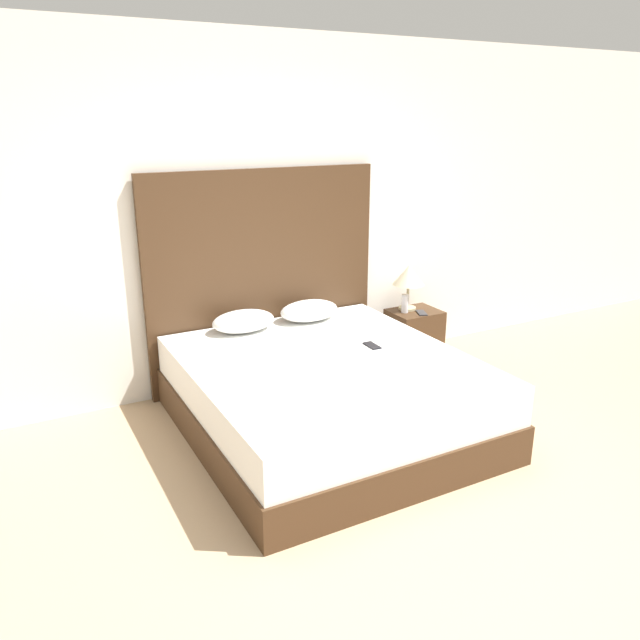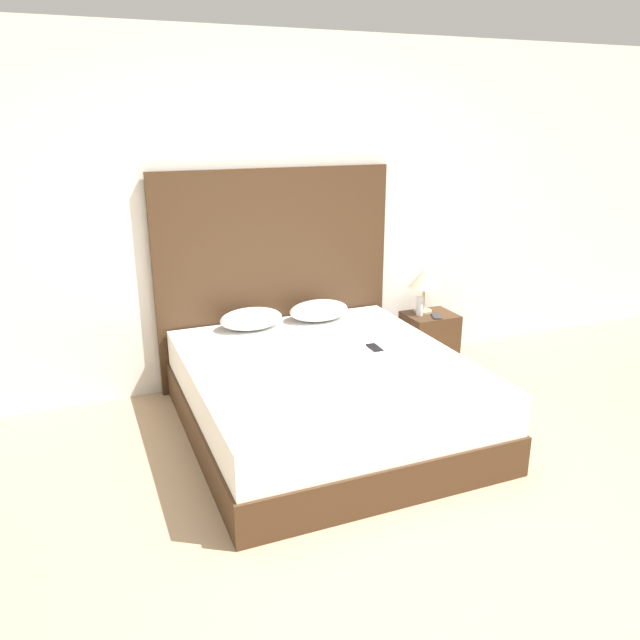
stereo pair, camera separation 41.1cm
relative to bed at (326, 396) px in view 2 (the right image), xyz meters
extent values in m
plane|color=tan|center=(-0.06, -1.45, -0.26)|extent=(16.00, 16.00, 0.00)
cube|color=white|center=(-0.06, 1.11, 1.09)|extent=(10.00, 0.06, 2.70)
cube|color=#422B19|center=(0.00, 0.00, -0.13)|extent=(1.83, 2.02, 0.26)
cube|color=white|center=(0.00, 0.00, 0.13)|extent=(1.79, 1.98, 0.27)
cube|color=#422B19|center=(0.00, 1.03, 0.59)|extent=(1.92, 0.05, 1.72)
ellipsoid|color=white|center=(-0.28, 0.80, 0.35)|extent=(0.48, 0.31, 0.16)
ellipsoid|color=white|center=(0.28, 0.80, 0.35)|extent=(0.48, 0.31, 0.16)
cube|color=black|center=(0.40, 0.07, 0.27)|extent=(0.07, 0.15, 0.01)
cube|color=#422B19|center=(1.30, 0.77, -0.03)|extent=(0.43, 0.35, 0.47)
cylinder|color=tan|center=(1.27, 0.84, 0.22)|extent=(0.15, 0.15, 0.02)
cylinder|color=tan|center=(1.27, 0.84, 0.33)|extent=(0.02, 0.02, 0.21)
cone|color=beige|center=(1.27, 0.84, 0.52)|extent=(0.27, 0.27, 0.17)
cube|color=#232328|center=(1.31, 0.68, 0.21)|extent=(0.12, 0.17, 0.01)
cylinder|color=silver|center=(1.19, 0.77, 0.29)|extent=(0.06, 0.06, 0.16)
camera|label=1|loc=(-1.89, -3.41, 1.84)|focal=35.00mm
camera|label=2|loc=(-1.52, -3.59, 1.84)|focal=35.00mm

